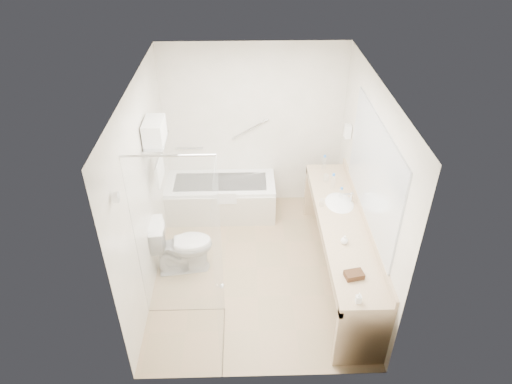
{
  "coord_description": "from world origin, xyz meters",
  "views": [
    {
      "loc": [
        -0.13,
        -4.42,
        4.2
      ],
      "look_at": [
        0.0,
        0.3,
        1.0
      ],
      "focal_mm": 32.0,
      "sensor_mm": 36.0,
      "label": 1
    }
  ],
  "objects_px": {
    "vanity_counter": "(341,236)",
    "water_bottle_left": "(333,181)",
    "bathtub": "(221,197)",
    "amenity_basket": "(354,275)",
    "toilet": "(182,245)"
  },
  "relations": [
    {
      "from": "amenity_basket",
      "to": "water_bottle_left",
      "type": "distance_m",
      "value": 1.66
    },
    {
      "from": "vanity_counter",
      "to": "amenity_basket",
      "type": "xyz_separation_m",
      "value": [
        -0.06,
        -0.91,
        0.24
      ]
    },
    {
      "from": "toilet",
      "to": "vanity_counter",
      "type": "bearing_deg",
      "value": -103.11
    },
    {
      "from": "toilet",
      "to": "water_bottle_left",
      "type": "relative_size",
      "value": 3.62
    },
    {
      "from": "bathtub",
      "to": "amenity_basket",
      "type": "height_order",
      "value": "amenity_basket"
    },
    {
      "from": "bathtub",
      "to": "toilet",
      "type": "distance_m",
      "value": 1.3
    },
    {
      "from": "amenity_basket",
      "to": "vanity_counter",
      "type": "bearing_deg",
      "value": 86.39
    },
    {
      "from": "bathtub",
      "to": "vanity_counter",
      "type": "height_order",
      "value": "vanity_counter"
    },
    {
      "from": "bathtub",
      "to": "amenity_basket",
      "type": "bearing_deg",
      "value": -57.51
    },
    {
      "from": "vanity_counter",
      "to": "water_bottle_left",
      "type": "xyz_separation_m",
      "value": [
        -0.0,
        0.75,
        0.31
      ]
    },
    {
      "from": "amenity_basket",
      "to": "toilet",
      "type": "bearing_deg",
      "value": 150.35
    },
    {
      "from": "water_bottle_left",
      "to": "bathtub",
      "type": "bearing_deg",
      "value": 157.2
    },
    {
      "from": "bathtub",
      "to": "vanity_counter",
      "type": "distance_m",
      "value": 2.09
    },
    {
      "from": "bathtub",
      "to": "water_bottle_left",
      "type": "distance_m",
      "value": 1.78
    },
    {
      "from": "toilet",
      "to": "bathtub",
      "type": "bearing_deg",
      "value": -28.35
    }
  ]
}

